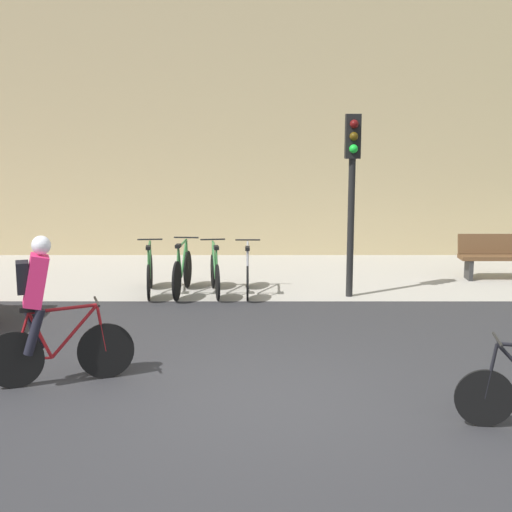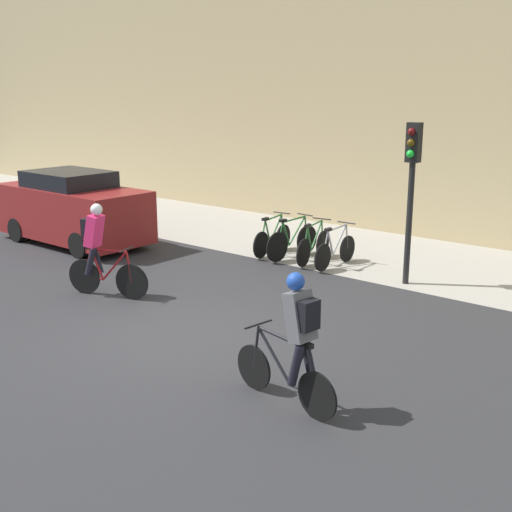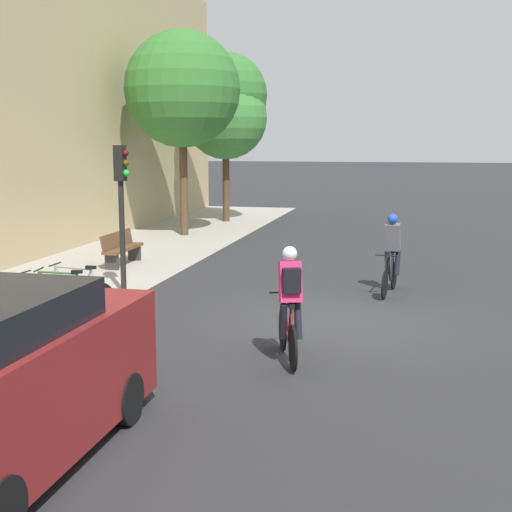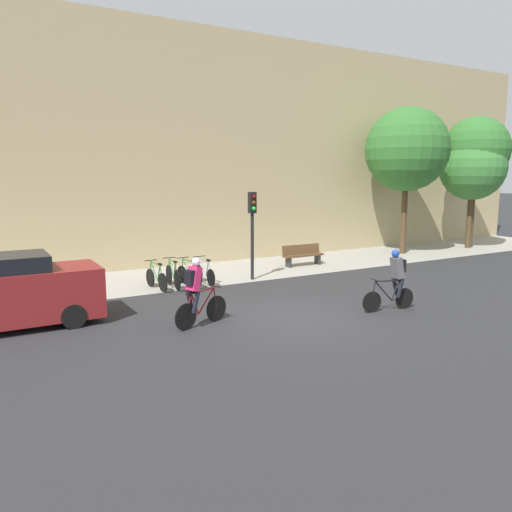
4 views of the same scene
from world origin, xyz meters
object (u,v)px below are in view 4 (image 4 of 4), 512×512
Objects in this scene: parked_bike_1 at (173,276)px; parked_bike_3 at (205,273)px; cyclist_pink at (196,291)px; parked_car at (9,293)px; cyclist_grey at (395,277)px; parked_bike_0 at (156,278)px; bench at (303,255)px; traffic_light_pole at (252,219)px; parked_bike_2 at (189,275)px.

parked_bike_1 is 1.19m from parked_bike_3.
parked_car reaches higher than cyclist_pink.
parked_bike_0 is (-4.98, 5.93, -0.56)m from cyclist_grey.
parked_bike_3 is (-3.21, 5.92, -0.56)m from cyclist_grey.
bench is at bearing 11.35° from parked_bike_1.
traffic_light_pole is at bearing -155.83° from bench.
cyclist_pink is 1.10× the size of parked_bike_0.
traffic_light_pole reaches higher than parked_bike_3.
bench is 12.06m from parked_car.
traffic_light_pole is (-1.39, 5.71, 1.30)m from cyclist_grey.
parked_bike_2 is (-3.80, 5.93, -0.56)m from cyclist_grey.
parked_car is at bearing -165.43° from traffic_light_pole.
cyclist_grey is 10.22m from parked_car.
cyclist_pink is 1.09× the size of parked_bike_3.
parked_bike_2 is (1.73, 4.63, -0.56)m from cyclist_pink.
cyclist_pink is 6.19m from traffic_light_pole.
cyclist_pink reaches higher than bench.
parked_bike_2 is at bearing 22.12° from parked_car.
parked_bike_0 and parked_bike_2 have the same top height.
parked_bike_3 is (1.19, -0.00, -0.03)m from parked_bike_1.
parked_bike_3 is at bearing 63.40° from cyclist_pink.
parked_bike_0 is 0.59m from parked_bike_1.
cyclist_grey is 0.92× the size of bench.
traffic_light_pole reaches higher than parked_bike_0.
parked_bike_3 is at bearing 173.20° from traffic_light_pole.
traffic_light_pole is (3.60, -0.22, 1.85)m from parked_bike_0.
parked_car is (-6.36, -2.34, 0.52)m from parked_bike_3.
traffic_light_pole is 0.75× the size of parked_car.
parked_bike_2 reaches higher than bench.
bench is (5.14, 1.27, 0.10)m from parked_bike_3.
bench is at bearing 74.98° from cyclist_grey.
parked_bike_1 is (1.13, 4.63, -0.54)m from cyclist_pink.
parked_bike_0 is at bearing 130.07° from cyclist_grey.
cyclist_grey is at bearing -61.56° from parked_bike_3.
parked_bike_1 is at bearing 179.98° from parked_bike_2.
cyclist_pink is 4.65m from parked_car.
parked_car is at bearing -157.88° from parked_bike_2.
cyclist_grey is 7.40m from parked_bike_1.
cyclist_grey is at bearing -76.35° from traffic_light_pole.
parked_bike_0 is 1.18m from parked_bike_2.
parked_car is (-8.18, -2.13, -1.35)m from traffic_light_pole.
parked_car reaches higher than cyclist_grey.
bench is at bearing 38.35° from cyclist_pink.
parked_car reaches higher than parked_bike_2.
traffic_light_pole is 4.04m from bench.
traffic_light_pole is (2.41, -0.22, 1.85)m from parked_bike_2.
parked_car reaches higher than parked_bike_3.
parked_bike_0 is 0.93× the size of parked_bike_1.
cyclist_pink reaches higher than parked_bike_0.
parked_bike_3 is (0.59, -0.00, -0.01)m from parked_bike_2.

